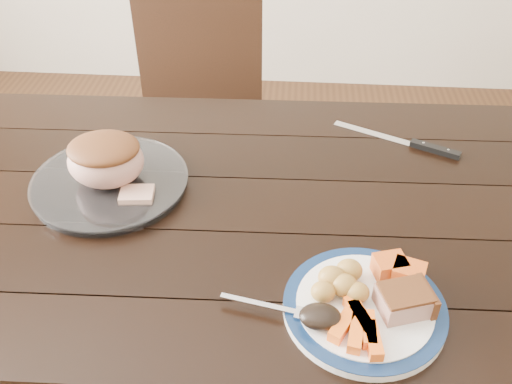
# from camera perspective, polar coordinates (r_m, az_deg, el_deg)

# --- Properties ---
(dining_table) EXTENTS (1.62, 0.94, 0.75)m
(dining_table) POSITION_cam_1_polar(r_m,az_deg,el_deg) (1.29, -3.50, -4.26)
(dining_table) COLOR black
(dining_table) RESTS_ON ground
(chair_far) EXTENTS (0.46, 0.47, 0.93)m
(chair_far) POSITION_cam_1_polar(r_m,az_deg,el_deg) (1.97, -5.50, 7.77)
(chair_far) COLOR black
(chair_far) RESTS_ON ground
(dinner_plate) EXTENTS (0.28, 0.28, 0.02)m
(dinner_plate) POSITION_cam_1_polar(r_m,az_deg,el_deg) (1.02, 10.76, -11.36)
(dinner_plate) COLOR white
(dinner_plate) RESTS_ON dining_table
(plate_rim) EXTENTS (0.28, 0.28, 0.02)m
(plate_rim) POSITION_cam_1_polar(r_m,az_deg,el_deg) (1.02, 10.82, -11.05)
(plate_rim) COLOR #0D2245
(plate_rim) RESTS_ON dinner_plate
(serving_platter) EXTENTS (0.33, 0.33, 0.02)m
(serving_platter) POSITION_cam_1_polar(r_m,az_deg,el_deg) (1.30, -14.35, 0.79)
(serving_platter) COLOR white
(serving_platter) RESTS_ON dining_table
(pork_slice) EXTENTS (0.10, 0.09, 0.04)m
(pork_slice) POSITION_cam_1_polar(r_m,az_deg,el_deg) (1.01, 14.58, -10.49)
(pork_slice) COLOR tan
(pork_slice) RESTS_ON dinner_plate
(roasted_potatoes) EXTENTS (0.10, 0.09, 0.04)m
(roasted_potatoes) POSITION_cam_1_polar(r_m,az_deg,el_deg) (1.01, 8.49, -8.91)
(roasted_potatoes) COLOR gold
(roasted_potatoes) RESTS_ON dinner_plate
(carrot_batons) EXTENTS (0.09, 0.12, 0.02)m
(carrot_batons) POSITION_cam_1_polar(r_m,az_deg,el_deg) (0.97, 10.34, -13.12)
(carrot_batons) COLOR orange
(carrot_batons) RESTS_ON dinner_plate
(pumpkin_wedges) EXTENTS (0.10, 0.08, 0.04)m
(pumpkin_wedges) POSITION_cam_1_polar(r_m,az_deg,el_deg) (1.05, 14.11, -7.60)
(pumpkin_wedges) COLOR #F55C1B
(pumpkin_wedges) RESTS_ON dinner_plate
(dark_mushroom) EXTENTS (0.07, 0.05, 0.03)m
(dark_mushroom) POSITION_cam_1_polar(r_m,az_deg,el_deg) (0.96, 6.45, -12.27)
(dark_mushroom) COLOR black
(dark_mushroom) RESTS_ON dinner_plate
(fork) EXTENTS (0.18, 0.05, 0.00)m
(fork) POSITION_cam_1_polar(r_m,az_deg,el_deg) (0.99, 2.22, -11.58)
(fork) COLOR silver
(fork) RESTS_ON dinner_plate
(roast_joint) EXTENTS (0.16, 0.14, 0.11)m
(roast_joint) POSITION_cam_1_polar(r_m,az_deg,el_deg) (1.27, -14.78, 3.00)
(roast_joint) COLOR tan
(roast_joint) RESTS_ON serving_platter
(cut_slice) EXTENTS (0.07, 0.06, 0.02)m
(cut_slice) POSITION_cam_1_polar(r_m,az_deg,el_deg) (1.23, -11.82, -0.30)
(cut_slice) COLOR tan
(cut_slice) RESTS_ON serving_platter
(carving_knife) EXTENTS (0.30, 0.16, 0.01)m
(carving_knife) POSITION_cam_1_polar(r_m,az_deg,el_deg) (1.44, 15.98, 4.53)
(carving_knife) COLOR silver
(carving_knife) RESTS_ON dining_table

